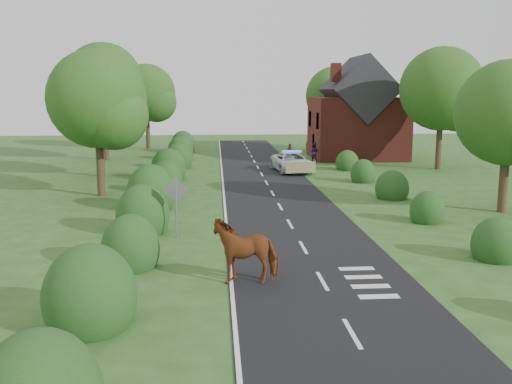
{
  "coord_description": "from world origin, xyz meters",
  "views": [
    {
      "loc": [
        -3.34,
        -21.17,
        5.95
      ],
      "look_at": [
        -1.46,
        5.26,
        1.3
      ],
      "focal_mm": 40.0,
      "sensor_mm": 36.0,
      "label": 1
    }
  ],
  "objects": [
    {
      "name": "hedgerow_right",
      "position": [
        6.6,
        11.21,
        0.55
      ],
      "size": [
        2.1,
        45.78,
        2.1
      ],
      "color": "#1E4619",
      "rests_on": "ground"
    },
    {
      "name": "tree_left_b",
      "position": [
        -11.25,
        19.86,
        5.04
      ],
      "size": [
        5.74,
        5.6,
        8.07
      ],
      "color": "#332316",
      "rests_on": "ground"
    },
    {
      "name": "tree_left_c",
      "position": [
        -12.7,
        29.83,
        6.53
      ],
      "size": [
        6.97,
        6.8,
        10.22
      ],
      "color": "#332316",
      "rests_on": "ground"
    },
    {
      "name": "police_van",
      "position": [
        2.39,
        21.43,
        0.73
      ],
      "size": [
        3.0,
        5.54,
        1.61
      ],
      "rotation": [
        0.0,
        0.0,
        0.11
      ],
      "color": "silver",
      "rests_on": "ground"
    },
    {
      "name": "road_sign",
      "position": [
        -5.0,
        2.0,
        1.65
      ],
      "size": [
        1.06,
        0.08,
        2.53
      ],
      "color": "gray",
      "rests_on": "ground"
    },
    {
      "name": "ground",
      "position": [
        0.0,
        0.0,
        0.0
      ],
      "size": [
        120.0,
        120.0,
        0.0
      ],
      "primitive_type": "plane",
      "color": "#2E501F"
    },
    {
      "name": "tree_right_b",
      "position": [
        14.29,
        21.84,
        5.94
      ],
      "size": [
        6.56,
        6.4,
        9.4
      ],
      "color": "#332316",
      "rests_on": "ground"
    },
    {
      "name": "tree_left_d",
      "position": [
        -10.23,
        39.85,
        5.64
      ],
      "size": [
        6.15,
        6.0,
        8.89
      ],
      "color": "#332316",
      "rests_on": "ground"
    },
    {
      "name": "house",
      "position": [
        9.49,
        30.0,
        3.79
      ],
      "size": [
        8.0,
        7.4,
        9.17
      ],
      "color": "maroon",
      "rests_on": "ground"
    },
    {
      "name": "pedestrian_purple",
      "position": [
        5.08,
        27.21,
        0.84
      ],
      "size": [
        0.98,
        0.88,
        1.68
      ],
      "primitive_type": "imported",
      "rotation": [
        0.0,
        0.0,
        2.8
      ],
      "color": "#371D4F",
      "rests_on": "ground"
    },
    {
      "name": "tree_right_c",
      "position": [
        9.27,
        37.85,
        5.34
      ],
      "size": [
        6.15,
        6.0,
        8.58
      ],
      "color": "#332316",
      "rests_on": "ground"
    },
    {
      "name": "cow",
      "position": [
        -2.43,
        -3.6,
        0.85
      ],
      "size": [
        2.43,
        1.33,
        1.7
      ],
      "primitive_type": "imported",
      "rotation": [
        0.0,
        0.0,
        -1.54
      ],
      "color": "maroon",
      "rests_on": "ground"
    },
    {
      "name": "road",
      "position": [
        0.0,
        15.0,
        0.01
      ],
      "size": [
        6.0,
        70.0,
        0.02
      ],
      "primitive_type": "cube",
      "color": "black",
      "rests_on": "ground"
    },
    {
      "name": "hedgerow_left",
      "position": [
        -6.51,
        11.69,
        0.75
      ],
      "size": [
        2.75,
        50.41,
        3.0
      ],
      "color": "#1E4619",
      "rests_on": "ground"
    },
    {
      "name": "tree_left_a",
      "position": [
        -9.75,
        11.86,
        5.34
      ],
      "size": [
        5.74,
        5.6,
        8.38
      ],
      "color": "#332316",
      "rests_on": "ground"
    },
    {
      "name": "road_markings",
      "position": [
        -1.6,
        12.93,
        0.03
      ],
      "size": [
        4.96,
        70.0,
        0.01
      ],
      "color": "white",
      "rests_on": "road"
    },
    {
      "name": "pedestrian_red",
      "position": [
        3.1,
        28.26,
        0.77
      ],
      "size": [
        0.66,
        0.58,
        1.53
      ],
      "primitive_type": "imported",
      "rotation": [
        0.0,
        0.0,
        3.61
      ],
      "color": "maroon",
      "rests_on": "ground"
    }
  ]
}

